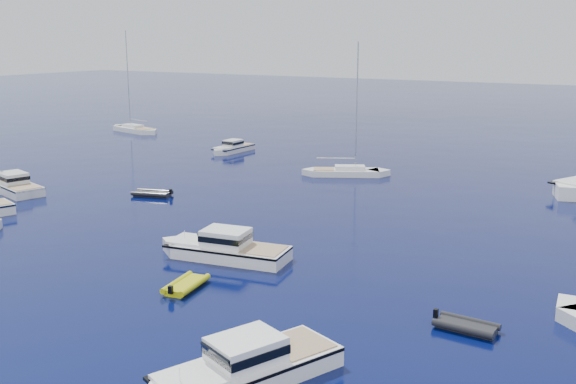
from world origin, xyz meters
name	(u,v)px	position (x,y,z in m)	size (l,w,h in m)	color
ground	(108,384)	(0.00, 0.00, 0.00)	(400.00, 400.00, 0.00)	#08154D
motor_cruiser_near	(243,383)	(4.85, 2.88, 0.00)	(2.98, 9.74, 2.56)	white
motor_cruiser_centre	(224,258)	(-5.30, 15.90, 0.00)	(2.94, 9.61, 2.52)	white
motor_cruiser_far_l	(14,191)	(-33.71, 22.02, 0.00)	(2.77, 9.04, 2.37)	silver
motor_cruiser_horizon	(232,152)	(-28.45, 50.65, 0.00)	(2.29, 7.47, 1.96)	silver
sailboat_centre	(346,175)	(-9.76, 44.42, 0.00)	(2.52, 9.70, 14.26)	white
sailboat_far_l	(135,132)	(-51.81, 58.37, 0.00)	(2.78, 10.69, 15.72)	white
tender_yellow	(186,288)	(-4.01, 10.31, 0.00)	(1.86, 3.33, 0.95)	#C0C70B
tender_grey_near	(466,330)	(11.59, 12.72, 0.00)	(1.80, 3.20, 0.95)	black
tender_grey_far	(152,196)	(-21.16, 27.11, 0.00)	(2.01, 3.66, 0.95)	black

